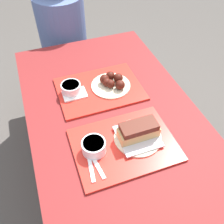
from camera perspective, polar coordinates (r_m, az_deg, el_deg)
name	(u,v)px	position (r m, az deg, el deg)	size (l,w,h in m)	color
ground_plane	(113,185)	(1.84, 0.28, -16.35)	(12.00, 12.00, 0.00)	#4C4742
picnic_table	(114,128)	(1.30, 0.38, -3.59)	(0.82, 1.42, 0.74)	maroon
picnic_bench_far	(75,65)	(2.14, -8.40, 10.49)	(0.78, 0.28, 0.47)	maroon
tray_near	(124,145)	(1.10, 2.79, -7.48)	(0.44, 0.33, 0.01)	red
tray_far	(100,89)	(1.35, -2.85, 5.29)	(0.44, 0.33, 0.01)	red
bowl_coleslaw_near	(94,146)	(1.05, -4.19, -7.81)	(0.10, 0.10, 0.06)	silver
brisket_sandwich_plate	(138,133)	(1.09, 6.00, -4.78)	(0.21, 0.21, 0.09)	beige
plastic_fork_near	(90,164)	(1.04, -5.02, -11.67)	(0.04, 0.17, 0.00)	white
plastic_knife_near	(95,162)	(1.04, -3.84, -11.34)	(0.04, 0.17, 0.00)	white
bowl_coleslaw_far	(71,88)	(1.31, -9.34, 5.41)	(0.10, 0.10, 0.06)	silver
wings_plate_far	(112,82)	(1.35, -0.09, 6.84)	(0.21, 0.21, 0.06)	beige
napkin_far	(75,94)	(1.32, -8.55, 4.07)	(0.12, 0.09, 0.01)	white
person_seated_across	(62,25)	(1.94, -11.46, 18.93)	(0.34, 0.34, 0.70)	#4C6093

